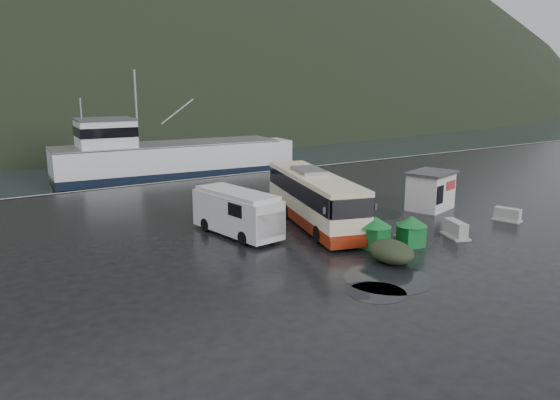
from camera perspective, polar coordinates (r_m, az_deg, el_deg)
ground at (r=27.62m, az=3.92°, el=-4.56°), size 160.00×160.00×0.00m
harbor_water at (r=132.31m, az=-26.15°, el=7.76°), size 300.00×180.00×0.02m
quay_edge at (r=44.80m, az=-11.55°, el=1.86°), size 160.00×0.60×1.50m
coach_bus at (r=31.31m, az=3.52°, el=-2.49°), size 5.75×11.25×3.08m
white_van at (r=29.17m, az=-4.49°, el=-3.64°), size 2.76×5.98×2.40m
waste_bin_left at (r=27.91m, az=13.47°, el=-4.71°), size 1.29×1.29×1.54m
waste_bin_right at (r=27.21m, az=9.81°, el=-4.98°), size 1.37×1.37×1.61m
dome_tent at (r=25.37m, az=11.52°, el=-6.36°), size 2.29×2.83×0.98m
ticket_kiosk at (r=36.04m, az=15.35°, el=-0.92°), size 3.64×3.13×2.42m
jersey_barrier_a at (r=28.98m, az=13.21°, el=-4.05°), size 1.01×1.63×0.76m
jersey_barrier_b at (r=30.10m, az=17.83°, el=-3.71°), size 1.44×1.93×0.87m
jersey_barrier_c at (r=34.52m, az=22.62°, el=-2.03°), size 1.13×1.69×0.77m
fishing_trawler at (r=55.20m, az=-11.46°, el=3.85°), size 26.29×7.85×10.36m
puddles at (r=27.12m, az=9.73°, el=-5.03°), size 11.49×12.51×0.01m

